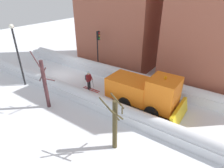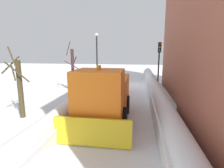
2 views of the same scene
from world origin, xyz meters
The scene contains 9 objects.
ground_plane centered at (0.00, 10.00, 0.00)m, with size 80.00×80.00×0.00m, color white.
snowbank_left centered at (-2.58, 10.00, 0.60)m, with size 1.10×36.00×1.27m.
snowbank_right centered at (2.58, 10.00, 0.45)m, with size 1.10×36.00×1.04m.
plow_truck centered at (0.58, 10.08, 1.48)m, with size 3.20×5.98×3.12m.
skier centered at (0.74, 4.48, 1.00)m, with size 0.62×1.80×1.81m.
traffic_light_pole centered at (-3.02, 2.70, 3.15)m, with size 0.28×0.42×4.50m.
street_lamp centered at (3.69, -1.22, 3.61)m, with size 0.40×0.40×5.77m.
bare_tree_near centered at (4.81, 3.77, 2.05)m, with size 1.27×1.17×4.63m.
bare_tree_mid centered at (5.33, 10.50, 1.78)m, with size 1.23×1.39×3.99m.
Camera 1 is at (12.13, 15.01, 8.53)m, focal length 29.91 mm.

